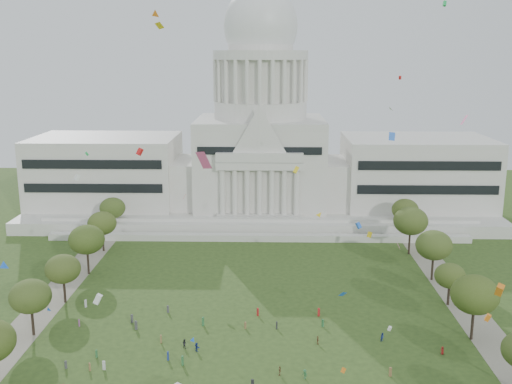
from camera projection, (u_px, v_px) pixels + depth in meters
name	position (u px, v px, depth m)	size (l,w,h in m)	color
ground	(250.00, 383.00, 104.94)	(400.00, 400.00, 0.00)	#2F471B
capitol	(260.00, 153.00, 210.54)	(160.00, 64.50, 91.30)	silver
path_left	(43.00, 309.00, 135.20)	(8.00, 160.00, 0.04)	gray
path_right	(470.00, 313.00, 133.11)	(8.00, 160.00, 0.04)	gray
row_tree_l_2	(30.00, 296.00, 120.86)	(8.42, 8.42, 11.97)	black
row_tree_r_2	(475.00, 295.00, 118.78)	(9.55, 9.55, 13.58)	black
row_tree_l_3	(63.00, 269.00, 137.08)	(8.12, 8.12, 11.55)	black
row_tree_r_3	(450.00, 276.00, 135.96)	(7.01, 7.01, 9.98)	black
row_tree_l_4	(87.00, 240.00, 154.84)	(9.29, 9.29, 13.21)	black
row_tree_r_4	(434.00, 245.00, 150.61)	(9.19, 9.19, 13.06)	black
row_tree_l_5	(102.00, 223.00, 173.19)	(8.33, 8.33, 11.85)	black
row_tree_r_5	(411.00, 221.00, 170.12)	(9.82, 9.82, 13.96)	black
row_tree_l_6	(112.00, 208.00, 190.91)	(8.19, 8.19, 11.64)	black
row_tree_r_6	(405.00, 210.00, 187.85)	(8.42, 8.42, 11.97)	black
person_0	(442.00, 350.00, 114.79)	(0.78, 0.51, 1.60)	#B21E1E
person_2	(383.00, 337.00, 120.00)	(0.87, 0.54, 1.80)	navy
person_3	(305.00, 374.00, 106.10)	(1.16, 0.60, 1.80)	#33723F
person_4	(280.00, 371.00, 107.26)	(1.05, 0.57, 1.79)	olive
person_5	(197.00, 347.00, 115.90)	(1.66, 0.66, 1.79)	navy
person_8	(184.00, 344.00, 117.24)	(0.90, 0.56, 1.86)	#26262B
person_10	(318.00, 340.00, 118.72)	(1.04, 0.57, 1.77)	olive
distant_crowd	(185.00, 339.00, 119.14)	(63.99, 37.41, 1.95)	#4C4C51
kite_swarm	(264.00, 234.00, 106.17)	(81.56, 103.99, 61.35)	red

